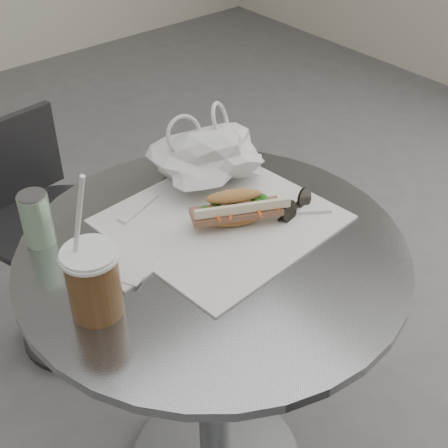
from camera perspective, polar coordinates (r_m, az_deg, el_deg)
cafe_table at (r=1.39m, az=-0.91°, el=-11.00°), size 0.76×0.76×0.74m
chair_far at (r=1.92m, az=-15.24°, el=-2.50°), size 0.37×0.39×0.71m
sandwich_paper at (r=1.27m, az=-0.22°, el=0.45°), size 0.44×0.42×0.00m
banh_mi at (r=1.24m, az=1.04°, el=1.43°), size 0.24×0.18×0.08m
iced_coffee at (r=1.05m, az=-11.86°, el=-5.11°), size 0.10×0.10×0.28m
sunglasses at (r=1.29m, az=6.59°, el=1.64°), size 0.11×0.04×0.05m
plastic_bag at (r=1.36m, az=-1.35°, el=6.11°), size 0.29×0.25×0.12m
napkin_stack at (r=1.17m, az=-8.90°, el=-3.69°), size 0.13×0.13×0.01m
drink_can at (r=1.24m, az=-16.76°, el=0.46°), size 0.06×0.06×0.11m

